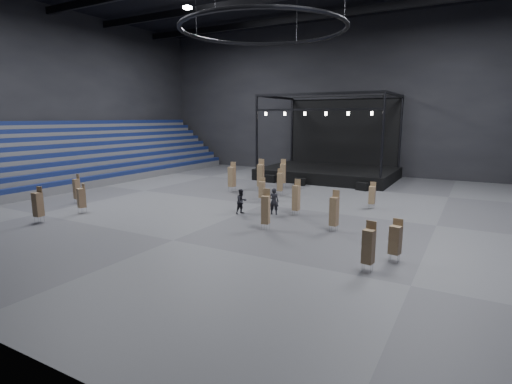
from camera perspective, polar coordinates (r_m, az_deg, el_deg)
The scene contains 25 objects.
floor at distance 31.22m, azimuth 0.94°, elevation -1.85°, with size 50.00×50.00×0.00m, color #49494B.
wall_back at distance 50.03m, azimuth 12.76°, elevation 12.95°, with size 50.00×0.20×18.00m, color black.
wall_left at distance 47.77m, azimuth -27.15°, elevation 12.19°, with size 0.20×42.00×18.00m, color black.
bleachers_left at distance 46.29m, azimuth -24.97°, elevation 3.41°, with size 7.20×40.00×6.40m.
stage at distance 45.75m, azimuth 10.65°, elevation 3.79°, with size 14.00×10.00×9.20m.
truss_ring at distance 31.13m, azimuth 1.02°, elevation 22.22°, with size 12.30×12.30×5.15m.
flight_case_left at distance 41.96m, azimuth 2.06°, elevation 1.91°, with size 1.17×0.59×0.78m, color black.
flight_case_mid at distance 40.26m, azimuth 6.30°, elevation 1.44°, with size 1.09×0.55×0.73m, color black.
flight_case_right at distance 38.60m, azimuth 14.94°, elevation 0.76°, with size 1.12×0.56×0.75m, color black.
chair_stack_0 at distance 34.92m, azimuth 3.44°, elevation 1.51°, with size 0.60×0.60×2.35m.
chair_stack_1 at distance 24.13m, azimuth 1.39°, elevation -2.45°, with size 0.54×0.54×2.51m.
chair_stack_2 at distance 27.76m, azimuth 5.77°, elevation -0.75°, with size 0.46×0.46×2.54m.
chair_stack_3 at distance 24.17m, azimuth 11.11°, elevation -2.64°, with size 0.50×0.50×2.51m.
chair_stack_4 at distance 36.73m, azimuth -3.45°, elevation 2.26°, with size 0.57×0.57×2.72m.
chair_stack_5 at distance 34.67m, azimuth -24.23°, elevation 0.47°, with size 0.49×0.49×2.33m.
chair_stack_6 at distance 38.94m, azimuth 3.87°, elevation 2.72°, with size 0.64×0.64×2.75m.
chair_stack_7 at distance 31.00m, azimuth 16.25°, elevation -0.36°, with size 0.45×0.45×2.00m.
chair_stack_8 at distance 18.35m, azimuth 15.79°, elevation -7.38°, with size 0.53×0.53×2.28m.
chair_stack_9 at distance 19.93m, azimuth 19.30°, elevation -6.37°, with size 0.57×0.57×2.08m.
chair_stack_10 at distance 30.96m, azimuth -23.67°, elevation -0.73°, with size 0.62×0.62×2.11m.
chair_stack_11 at distance 36.87m, azimuth 0.67°, elevation 2.47°, with size 0.64×0.64×2.96m.
chair_stack_12 at distance 29.36m, azimuth -28.70°, elevation -1.50°, with size 0.53×0.53×2.35m.
chair_stack_13 at distance 32.03m, azimuth 0.85°, elevation 0.40°, with size 0.52×0.52×1.99m.
man_center at distance 28.03m, azimuth 2.58°, elevation -1.34°, with size 0.68×0.45×1.88m, color black.
crew_member at distance 28.19m, azimuth -2.08°, elevation -1.37°, with size 0.86×0.67×1.77m, color black.
Camera 1 is at (14.44, -26.85, 6.73)m, focal length 28.00 mm.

